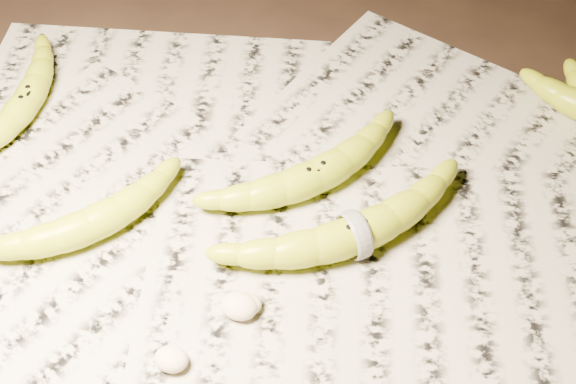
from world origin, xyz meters
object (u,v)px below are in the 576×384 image
(banana_left_a, at_px, (25,100))
(banana_left_b, at_px, (89,223))
(banana_taped, at_px, (355,232))
(banana_center, at_px, (315,174))

(banana_left_a, distance_m, banana_left_b, 0.21)
(banana_left_b, height_order, banana_taped, banana_taped)
(banana_left_a, relative_size, banana_taped, 0.80)
(banana_left_b, bearing_deg, banana_left_a, 87.99)
(banana_center, bearing_deg, banana_taped, -95.45)
(banana_left_b, bearing_deg, banana_taped, -34.54)
(banana_center, relative_size, banana_taped, 0.87)
(banana_left_b, xyz_separation_m, banana_taped, (0.26, 0.06, 0.00))
(banana_left_a, xyz_separation_m, banana_taped, (0.41, -0.08, 0.00))
(banana_left_b, bearing_deg, banana_center, -15.72)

